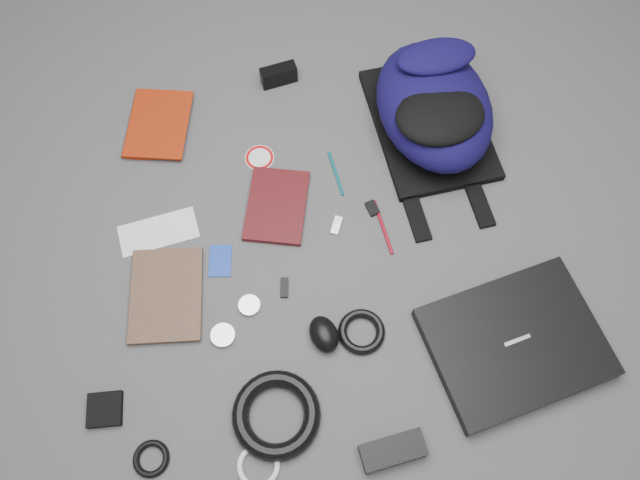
{
  "coord_description": "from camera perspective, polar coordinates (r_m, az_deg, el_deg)",
  "views": [
    {
      "loc": [
        -0.08,
        -0.62,
        1.43
      ],
      "look_at": [
        0.0,
        0.0,
        0.02
      ],
      "focal_mm": 35.0,
      "sensor_mm": 36.0,
      "label": 1
    }
  ],
  "objects": [
    {
      "name": "headphone_left",
      "position": [
        1.49,
        -8.86,
        -8.62
      ],
      "size": [
        0.07,
        0.07,
        0.01
      ],
      "primitive_type": "cylinder",
      "rotation": [
        0.0,
        0.0,
        0.37
      ],
      "color": "#B6B6B8",
      "rests_on": "ground"
    },
    {
      "name": "pouch",
      "position": [
        1.51,
        -19.07,
        -14.43
      ],
      "size": [
        0.08,
        0.08,
        0.02
      ],
      "primitive_type": "cube",
      "rotation": [
        0.0,
        0.0,
        -0.03
      ],
      "color": "black",
      "rests_on": "ground"
    },
    {
      "name": "ground",
      "position": [
        1.56,
        0.0,
        -0.3
      ],
      "size": [
        4.0,
        4.0,
        0.0
      ],
      "primitive_type": "plane",
      "color": "#4F4F51",
      "rests_on": "ground"
    },
    {
      "name": "id_badge",
      "position": [
        1.56,
        -9.11,
        -1.9
      ],
      "size": [
        0.06,
        0.09,
        0.0
      ],
      "primitive_type": "cube",
      "rotation": [
        0.0,
        0.0,
        -0.11
      ],
      "color": "#193DBD",
      "rests_on": "ground"
    },
    {
      "name": "cable_coil",
      "position": [
        1.47,
        3.82,
        -8.36
      ],
      "size": [
        0.11,
        0.11,
        0.02
      ],
      "primitive_type": "torus",
      "rotation": [
        0.0,
        0.0,
        -0.01
      ],
      "color": "black",
      "rests_on": "ground"
    },
    {
      "name": "laptop",
      "position": [
        1.52,
        17.39,
        -8.93
      ],
      "size": [
        0.44,
        0.38,
        0.04
      ],
      "primitive_type": "cube",
      "rotation": [
        0.0,
        0.0,
        0.23
      ],
      "color": "black",
      "rests_on": "ground"
    },
    {
      "name": "usb_silver",
      "position": [
        1.57,
        1.52,
        1.33
      ],
      "size": [
        0.04,
        0.05,
        0.01
      ],
      "primitive_type": "cube",
      "rotation": [
        0.0,
        0.0,
        -0.4
      ],
      "color": "silver",
      "rests_on": "ground"
    },
    {
      "name": "pen_teal",
      "position": [
        1.64,
        1.45,
        6.11
      ],
      "size": [
        0.03,
        0.13,
        0.01
      ],
      "primitive_type": "cylinder",
      "rotation": [
        1.57,
        0.0,
        0.15
      ],
      "color": "#0A5A62",
      "rests_on": "ground"
    },
    {
      "name": "white_cable_coil",
      "position": [
        1.43,
        -5.65,
        -19.84
      ],
      "size": [
        0.12,
        0.12,
        0.01
      ],
      "primitive_type": "torus",
      "rotation": [
        0.0,
        0.0,
        0.29
      ],
      "color": "white",
      "rests_on": "ground"
    },
    {
      "name": "usb_black",
      "position": [
        1.51,
        -3.27,
        -4.37
      ],
      "size": [
        0.02,
        0.05,
        0.01
      ],
      "primitive_type": "cube",
      "rotation": [
        0.0,
        0.0,
        -0.12
      ],
      "color": "black",
      "rests_on": "ground"
    },
    {
      "name": "headphone_right",
      "position": [
        1.5,
        -6.47,
        -5.97
      ],
      "size": [
        0.06,
        0.06,
        0.01
      ],
      "primitive_type": "cylinder",
      "rotation": [
        0.0,
        0.0,
        -0.23
      ],
      "color": "silver",
      "rests_on": "ground"
    },
    {
      "name": "comic_book",
      "position": [
        1.56,
        -16.96,
        -5.0
      ],
      "size": [
        0.19,
        0.25,
        0.02
      ],
      "primitive_type": "imported",
      "rotation": [
        0.0,
        0.0,
        -0.07
      ],
      "color": "#AD6C0C",
      "rests_on": "ground"
    },
    {
      "name": "earbud_coil",
      "position": [
        1.47,
        -15.17,
        -18.73
      ],
      "size": [
        0.08,
        0.08,
        0.01
      ],
      "primitive_type": "torus",
      "rotation": [
        0.0,
        0.0,
        0.07
      ],
      "color": "black",
      "rests_on": "ground"
    },
    {
      "name": "power_cord_coil",
      "position": [
        1.43,
        -4.02,
        -15.64
      ],
      "size": [
        0.21,
        0.21,
        0.04
      ],
      "primitive_type": "torus",
      "rotation": [
        0.0,
        0.0,
        0.09
      ],
      "color": "black",
      "rests_on": "ground"
    },
    {
      "name": "key_fob",
      "position": [
        1.6,
        4.8,
        2.91
      ],
      "size": [
        0.04,
        0.05,
        0.01
      ],
      "primitive_type": "cube",
      "rotation": [
        0.0,
        0.0,
        0.29
      ],
      "color": "black",
      "rests_on": "ground"
    },
    {
      "name": "backpack",
      "position": [
        1.68,
        10.37,
        11.98
      ],
      "size": [
        0.36,
        0.48,
        0.19
      ],
      "primitive_type": null,
      "rotation": [
        0.0,
        0.0,
        0.11
      ],
      "color": "black",
      "rests_on": "ground"
    },
    {
      "name": "sticker_disc",
      "position": [
        1.68,
        -5.55,
        7.49
      ],
      "size": [
        0.1,
        0.1,
        0.0
      ],
      "primitive_type": "cylinder",
      "rotation": [
        0.0,
        0.0,
        0.28
      ],
      "color": "white",
      "rests_on": "ground"
    },
    {
      "name": "mouse",
      "position": [
        1.45,
        0.36,
        -8.6
      ],
      "size": [
        0.09,
        0.1,
        0.05
      ],
      "primitive_type": "ellipsoid",
      "rotation": [
        0.0,
        0.0,
        0.28
      ],
      "color": "black",
      "rests_on": "ground"
    },
    {
      "name": "textbook_red",
      "position": [
        1.79,
        -17.09,
        10.18
      ],
      "size": [
        0.2,
        0.24,
        0.02
      ],
      "primitive_type": "imported",
      "rotation": [
        0.0,
        0.0,
        -0.18
      ],
      "color": "maroon",
      "rests_on": "ground"
    },
    {
      "name": "envelope",
      "position": [
        1.62,
        -14.55,
        0.72
      ],
      "size": [
        0.21,
        0.12,
        0.0
      ],
      "primitive_type": "cube",
      "rotation": [
        0.0,
        0.0,
        0.18
      ],
      "color": "white",
      "rests_on": "ground"
    },
    {
      "name": "dvd_case",
      "position": [
        1.6,
        -3.98,
        3.14
      ],
      "size": [
        0.19,
        0.24,
        0.02
      ],
      "primitive_type": "cube",
      "rotation": [
        0.0,
        0.0,
        -0.23
      ],
      "color": "#3B0B0E",
      "rests_on": "ground"
    },
    {
      "name": "pen_red",
      "position": [
        1.58,
        5.78,
        1.2
      ],
      "size": [
        0.03,
        0.15,
        0.01
      ],
      "primitive_type": "cylinder",
      "rotation": [
        1.57,
        0.0,
        0.14
      ],
      "color": "maroon",
      "rests_on": "ground"
    },
    {
      "name": "power_brick",
      "position": [
        1.42,
        6.67,
        -18.57
      ],
      "size": [
        0.15,
        0.08,
        0.03
      ],
      "primitive_type": "cube",
      "rotation": [
        0.0,
        0.0,
        0.15
      ],
      "color": "black",
      "rests_on": "ground"
    },
    {
      "name": "compact_camera",
      "position": [
        1.8,
        -3.8,
        14.82
      ],
      "size": [
        0.11,
        0.06,
        0.06
      ],
      "primitive_type": "cube",
      "rotation": [
        0.0,
        0.0,
        0.21
      ],
      "color": "black",
      "rests_on": "ground"
    }
  ]
}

